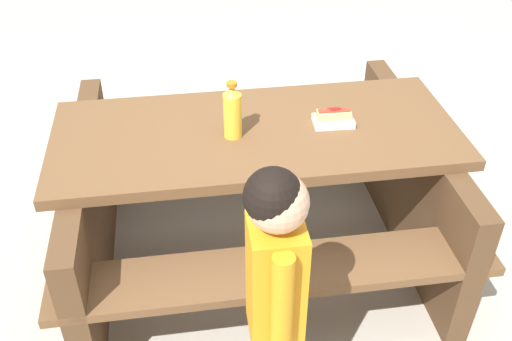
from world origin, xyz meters
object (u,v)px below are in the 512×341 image
object	(u,v)px
soda_bottle	(233,112)
picnic_table	(256,184)
child_in_coat	(275,283)
hotdog_tray	(334,118)

from	to	relation	value
soda_bottle	picnic_table	bearing A→B (deg)	15.50
child_in_coat	hotdog_tray	bearing A→B (deg)	62.84
picnic_table	soda_bottle	distance (m)	0.44
child_in_coat	soda_bottle	bearing A→B (deg)	89.45
picnic_table	soda_bottle	size ratio (longest dim) A/B	7.13
hotdog_tray	child_in_coat	xyz separation A→B (m)	(-0.47, -0.91, -0.01)
child_in_coat	picnic_table	bearing A→B (deg)	82.86
soda_bottle	child_in_coat	world-z (taller)	child_in_coat
soda_bottle	hotdog_tray	bearing A→B (deg)	1.43
picnic_table	child_in_coat	bearing A→B (deg)	-97.14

